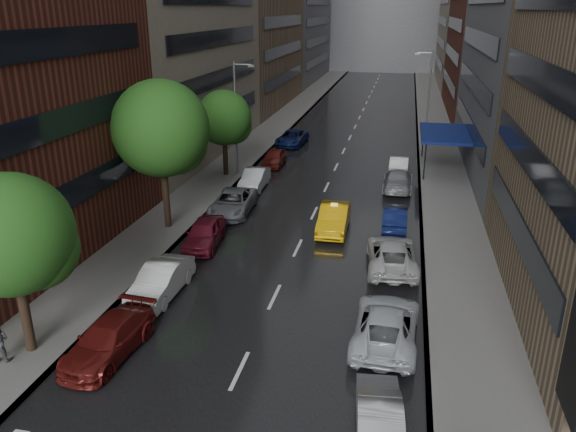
% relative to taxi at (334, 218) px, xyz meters
% --- Properties ---
extents(road, '(14.00, 140.00, 0.01)m').
position_rel_taxi_xyz_m(road, '(-1.70, 30.88, -0.81)').
color(road, black).
rests_on(road, ground).
extents(sidewalk_left, '(4.00, 140.00, 0.15)m').
position_rel_taxi_xyz_m(sidewalk_left, '(-10.70, 30.88, -0.74)').
color(sidewalk_left, gray).
rests_on(sidewalk_left, ground).
extents(sidewalk_right, '(4.00, 140.00, 0.15)m').
position_rel_taxi_xyz_m(sidewalk_right, '(7.30, 30.88, -0.74)').
color(sidewalk_right, gray).
rests_on(sidewalk_right, ground).
extents(tree_near, '(4.72, 4.72, 7.52)m').
position_rel_taxi_xyz_m(tree_near, '(-10.30, -15.62, 4.32)').
color(tree_near, '#382619').
rests_on(tree_near, ground).
extents(tree_mid, '(5.83, 5.83, 9.29)m').
position_rel_taxi_xyz_m(tree_mid, '(-10.30, -1.71, 5.54)').
color(tree_mid, '#382619').
rests_on(tree_mid, ground).
extents(tree_far, '(4.43, 4.43, 7.06)m').
position_rel_taxi_xyz_m(tree_far, '(-10.30, 10.28, 4.01)').
color(tree_far, '#382619').
rests_on(tree_far, ground).
extents(taxi, '(1.81, 4.99, 1.64)m').
position_rel_taxi_xyz_m(taxi, '(0.00, 0.00, 0.00)').
color(taxi, '#EFAF0C').
rests_on(taxi, ground).
extents(parked_cars_left, '(2.83, 42.70, 1.58)m').
position_rel_taxi_xyz_m(parked_cars_left, '(-7.10, 3.11, -0.06)').
color(parked_cars_left, maroon).
rests_on(parked_cars_left, ground).
extents(parked_cars_right, '(3.03, 35.79, 1.56)m').
position_rel_taxi_xyz_m(parked_cars_right, '(3.70, -2.25, -0.06)').
color(parked_cars_right, '#A0A0A5').
rests_on(parked_cars_right, ground).
extents(street_lamp_left, '(1.74, 0.22, 9.00)m').
position_rel_taxi_xyz_m(street_lamp_left, '(-9.42, 10.88, 4.07)').
color(street_lamp_left, gray).
rests_on(street_lamp_left, sidewalk_left).
extents(street_lamp_right, '(1.74, 0.22, 9.00)m').
position_rel_taxi_xyz_m(street_lamp_right, '(6.02, 25.88, 4.07)').
color(street_lamp_right, gray).
rests_on(street_lamp_right, sidewalk_right).
extents(awning, '(4.00, 8.00, 3.12)m').
position_rel_taxi_xyz_m(awning, '(7.29, 15.88, 2.32)').
color(awning, navy).
rests_on(awning, sidewalk_right).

